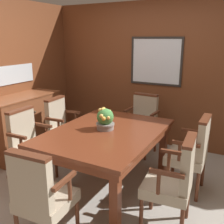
% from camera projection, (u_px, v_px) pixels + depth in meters
% --- Properties ---
extents(ground_plane, '(14.00, 14.00, 0.00)m').
position_uv_depth(ground_plane, '(100.00, 188.00, 3.35)').
color(ground_plane, '#A39E93').
extents(wall_back, '(7.20, 0.08, 2.45)m').
position_uv_depth(wall_back, '(153.00, 75.00, 4.56)').
color(wall_back, brown).
rests_on(wall_back, ground_plane).
extents(dining_table, '(1.23, 1.67, 0.75)m').
position_uv_depth(dining_table, '(106.00, 138.00, 3.25)').
color(dining_table, maroon).
rests_on(dining_table, ground_plane).
extents(chair_left_near, '(0.46, 0.51, 0.98)m').
position_uv_depth(chair_left_near, '(29.00, 142.00, 3.42)').
color(chair_left_near, '#562B19').
rests_on(chair_left_near, ground_plane).
extents(chair_left_far, '(0.48, 0.52, 0.98)m').
position_uv_depth(chair_left_far, '(62.00, 126.00, 4.05)').
color(chair_left_far, '#562B19').
rests_on(chair_left_far, ground_plane).
extents(chair_right_near, '(0.49, 0.53, 0.98)m').
position_uv_depth(chair_right_near, '(174.00, 179.00, 2.53)').
color(chair_right_near, '#562B19').
rests_on(chair_right_near, ground_plane).
extents(chair_head_far, '(0.52, 0.48, 0.98)m').
position_uv_depth(chair_head_far, '(142.00, 121.00, 4.29)').
color(chair_head_far, '#562B19').
rests_on(chair_head_far, ground_plane).
extents(chair_head_near, '(0.52, 0.48, 0.98)m').
position_uv_depth(chair_head_near, '(41.00, 194.00, 2.28)').
color(chair_head_near, '#562B19').
rests_on(chair_head_near, ground_plane).
extents(chair_right_far, '(0.46, 0.51, 0.98)m').
position_uv_depth(chair_right_far, '(192.00, 151.00, 3.15)').
color(chair_right_far, '#562B19').
rests_on(chair_right_far, ground_plane).
extents(potted_plant, '(0.23, 0.23, 0.28)m').
position_uv_depth(potted_plant, '(105.00, 119.00, 3.24)').
color(potted_plant, gray).
rests_on(potted_plant, dining_table).
extents(sideboard_cabinet, '(0.53, 1.24, 0.97)m').
position_uv_depth(sideboard_cabinet, '(25.00, 125.00, 4.27)').
color(sideboard_cabinet, brown).
rests_on(sideboard_cabinet, ground_plane).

